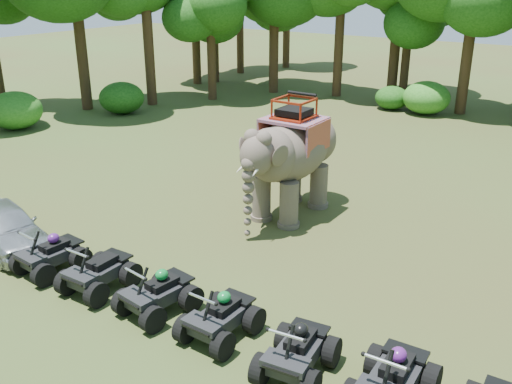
# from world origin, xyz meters

# --- Properties ---
(ground) EXTENTS (110.00, 110.00, 0.00)m
(ground) POSITION_xyz_m (0.00, 0.00, 0.00)
(ground) COLOR #47381E
(ground) RESTS_ON ground
(elephant) EXTENTS (2.00, 4.49, 3.76)m
(elephant) POSITION_xyz_m (-0.78, 4.38, 1.88)
(elephant) COLOR #50413A
(elephant) RESTS_ON ground
(parked_car) EXTENTS (3.91, 2.31, 1.25)m
(parked_car) POSITION_xyz_m (-6.16, -2.09, 0.62)
(parked_car) COLOR #B3B6BA
(parked_car) RESTS_ON ground
(atv_0) EXTENTS (1.36, 1.77, 1.24)m
(atv_0) POSITION_xyz_m (-3.96, -2.31, 0.62)
(atv_0) COLOR black
(atv_0) RESTS_ON ground
(atv_1) EXTENTS (1.27, 1.73, 1.27)m
(atv_1) POSITION_xyz_m (-2.24, -2.26, 0.64)
(atv_1) COLOR black
(atv_1) RESTS_ON ground
(atv_2) EXTENTS (1.47, 1.86, 1.26)m
(atv_2) POSITION_xyz_m (-0.39, -2.21, 0.63)
(atv_2) COLOR black
(atv_2) RESTS_ON ground
(atv_3) EXTENTS (1.27, 1.71, 1.24)m
(atv_3) POSITION_xyz_m (1.34, -2.18, 0.62)
(atv_3) COLOR black
(atv_3) RESTS_ON ground
(atv_4) EXTENTS (1.42, 1.83, 1.26)m
(atv_4) POSITION_xyz_m (3.27, -2.32, 0.63)
(atv_4) COLOR black
(atv_4) RESTS_ON ground
(atv_5) EXTENTS (1.37, 1.84, 1.33)m
(atv_5) POSITION_xyz_m (5.08, -2.11, 0.67)
(atv_5) COLOR black
(atv_5) RESTS_ON ground
(tree_0) EXTENTS (6.28, 6.28, 8.98)m
(tree_0) POSITION_xyz_m (0.00, 21.24, 4.49)
(tree_0) COLOR #195114
(tree_0) RESTS_ON ground
(tree_28) EXTENTS (6.74, 6.74, 9.63)m
(tree_28) POSITION_xyz_m (-17.70, 10.81, 4.81)
(tree_28) COLOR #195114
(tree_28) RESTS_ON ground
(tree_29) EXTENTS (6.06, 6.06, 8.65)m
(tree_29) POSITION_xyz_m (-15.51, 13.71, 4.33)
(tree_29) COLOR #195114
(tree_29) RESTS_ON ground
(tree_30) EXTENTS (4.89, 4.89, 6.99)m
(tree_30) POSITION_xyz_m (-13.46, 16.76, 3.49)
(tree_30) COLOR #195114
(tree_30) RESTS_ON ground
(tree_31) EXTENTS (6.37, 6.37, 9.10)m
(tree_31) POSITION_xyz_m (-11.52, 20.61, 4.55)
(tree_31) COLOR #195114
(tree_31) RESTS_ON ground
(tree_32) EXTENTS (5.81, 5.81, 8.30)m
(tree_32) POSITION_xyz_m (-7.68, 21.81, 4.15)
(tree_32) COLOR #195114
(tree_32) RESTS_ON ground
(tree_33) EXTENTS (4.70, 4.70, 6.72)m
(tree_33) POSITION_xyz_m (-3.97, 23.26, 3.36)
(tree_33) COLOR #195114
(tree_33) RESTS_ON ground
(tree_34) EXTENTS (6.91, 6.91, 9.86)m
(tree_34) POSITION_xyz_m (-4.64, 23.10, 4.93)
(tree_34) COLOR #195114
(tree_34) RESTS_ON ground
(tree_36) EXTENTS (5.73, 5.73, 8.18)m
(tree_36) POSITION_xyz_m (-15.99, 29.68, 4.09)
(tree_36) COLOR #195114
(tree_36) RESTS_ON ground
(tree_37) EXTENTS (5.88, 5.88, 8.40)m
(tree_37) POSITION_xyz_m (-17.45, 20.24, 4.20)
(tree_37) COLOR #195114
(tree_37) RESTS_ON ground
(tree_39) EXTENTS (5.24, 5.24, 7.49)m
(tree_39) POSITION_xyz_m (-17.52, 25.51, 3.75)
(tree_39) COLOR #195114
(tree_39) RESTS_ON ground
(tree_41) EXTENTS (5.98, 5.98, 8.54)m
(tree_41) POSITION_xyz_m (-16.80, 21.43, 4.27)
(tree_41) COLOR #195114
(tree_41) RESTS_ON ground
(tree_43) EXTENTS (5.14, 5.14, 7.34)m
(tree_43) POSITION_xyz_m (-12.98, 22.85, 3.67)
(tree_43) COLOR #195114
(tree_43) RESTS_ON ground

